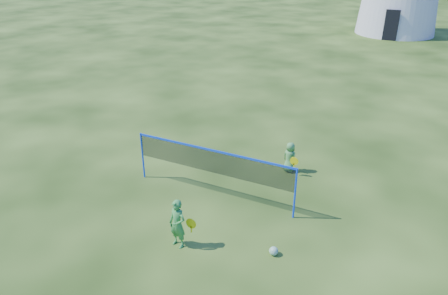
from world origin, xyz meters
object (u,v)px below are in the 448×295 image
player_boy (290,157)px  play_ball (274,251)px  player_girl (178,224)px  badminton_net (212,162)px

player_boy → play_ball: 4.27m
player_girl → play_ball: player_girl is taller
badminton_net → player_girl: badminton_net is taller
play_ball → badminton_net: bearing=146.6°
player_girl → player_boy: (1.26, 4.85, -0.14)m
play_ball → player_boy: bearing=103.5°
badminton_net → play_ball: badminton_net is taller
player_boy → badminton_net: bearing=76.8°
player_boy → play_ball: size_ratio=4.69×
player_girl → player_boy: size_ratio=1.27×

